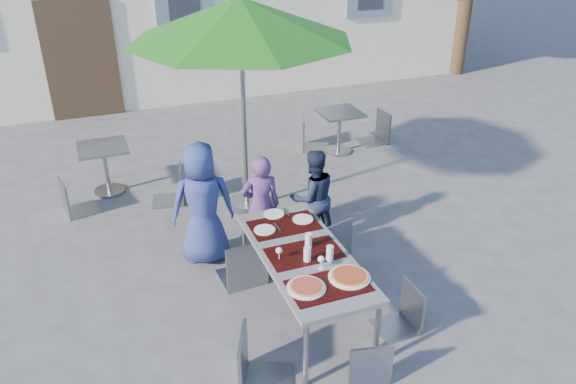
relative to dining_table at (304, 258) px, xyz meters
name	(u,v)px	position (x,y,z in m)	size (l,w,h in m)	color
ground	(361,340)	(0.38, -0.54, -0.70)	(90.00, 90.00, 0.00)	#4B4B4D
dining_table	(304,258)	(0.00, 0.00, 0.00)	(0.80, 1.85, 0.76)	#4E4D53
pizza_near_left	(306,287)	(-0.19, -0.52, 0.07)	(0.35, 0.35, 0.03)	white
pizza_near_right	(349,276)	(0.22, -0.51, 0.07)	(0.38, 0.38, 0.03)	white
glassware	(312,250)	(0.04, -0.09, 0.13)	(0.51, 0.43, 0.15)	silver
place_settings	(281,221)	(0.00, 0.63, 0.06)	(0.71, 0.49, 0.01)	white
child_0	(203,204)	(-0.67, 1.36, 0.03)	(0.71, 0.46, 1.45)	navy
child_1	(261,206)	(-0.02, 1.24, -0.07)	(0.46, 0.30, 1.25)	#5C3771
child_2	(313,197)	(0.64, 1.27, -0.10)	(0.58, 0.34, 1.20)	#1C253E
chair_0	(243,235)	(-0.40, 0.73, -0.08)	(0.49, 0.49, 1.05)	gray
chair_1	(272,224)	(-0.01, 0.88, -0.11)	(0.59, 0.59, 1.00)	gray
chair_2	(334,216)	(0.73, 0.88, -0.16)	(0.50, 0.50, 0.92)	gray
chair_3	(254,330)	(-0.73, -0.68, -0.11)	(0.58, 0.58, 1.00)	gray
chair_4	(407,285)	(0.85, -0.51, -0.20)	(0.39, 0.38, 0.86)	gray
chair_5	(376,352)	(0.15, -1.18, -0.20)	(0.45, 0.45, 0.85)	gray
patio_umbrella	(240,21)	(0.14, 2.35, 1.80)	(2.76, 2.76, 2.77)	#95969B
cafe_table_0	(105,162)	(-1.58, 3.50, -0.22)	(0.67, 0.67, 0.71)	#95969B
bg_chair_l_0	(68,176)	(-2.07, 3.05, -0.15)	(0.49, 0.49, 0.93)	gray
bg_chair_r_0	(172,163)	(-0.74, 2.91, -0.13)	(0.51, 0.50, 0.97)	slate
cafe_table_1	(339,125)	(2.13, 3.63, -0.23)	(0.66, 0.66, 0.71)	#95969B
bg_chair_l_1	(310,115)	(1.75, 3.94, -0.09)	(0.59, 0.59, 1.02)	gray
bg_chair_r_1	(379,109)	(2.97, 3.81, -0.11)	(0.46, 0.45, 1.00)	gray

